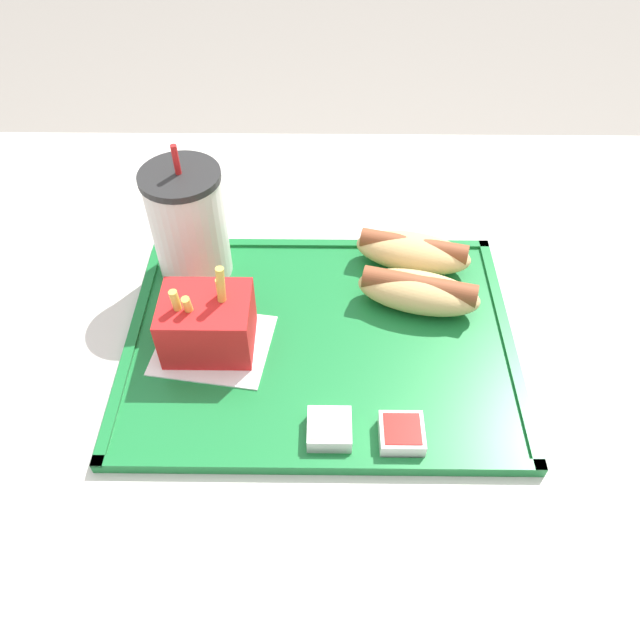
# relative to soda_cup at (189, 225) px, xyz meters

# --- Properties ---
(ground_plane) EXTENTS (8.00, 8.00, 0.00)m
(ground_plane) POSITION_rel_soda_cup_xyz_m (0.19, -0.13, -0.80)
(ground_plane) COLOR gray
(dining_table) EXTENTS (1.47, 0.94, 0.72)m
(dining_table) POSITION_rel_soda_cup_xyz_m (0.19, -0.13, -0.44)
(dining_table) COLOR beige
(dining_table) RESTS_ON ground_plane
(food_tray) EXTENTS (0.44, 0.34, 0.01)m
(food_tray) POSITION_rel_soda_cup_xyz_m (0.16, -0.11, -0.08)
(food_tray) COLOR #197233
(food_tray) RESTS_ON dining_table
(paper_napkin) EXTENTS (0.14, 0.12, 0.00)m
(paper_napkin) POSITION_rel_soda_cup_xyz_m (0.04, -0.13, -0.07)
(paper_napkin) COLOR white
(paper_napkin) RESTS_ON food_tray
(soda_cup) EXTENTS (0.09, 0.09, 0.18)m
(soda_cup) POSITION_rel_soda_cup_xyz_m (0.00, 0.00, 0.00)
(soda_cup) COLOR silver
(soda_cup) RESTS_ON food_tray
(hot_dog_far) EXTENTS (0.15, 0.09, 0.05)m
(hot_dog_far) POSITION_rel_soda_cup_xyz_m (0.27, 0.01, -0.05)
(hot_dog_far) COLOR #DBB270
(hot_dog_far) RESTS_ON food_tray
(hot_dog_near) EXTENTS (0.15, 0.09, 0.05)m
(hot_dog_near) POSITION_rel_soda_cup_xyz_m (0.27, -0.06, -0.05)
(hot_dog_near) COLOR #DBB270
(hot_dog_near) RESTS_ON food_tray
(fries_carton) EXTENTS (0.10, 0.08, 0.11)m
(fries_carton) POSITION_rel_soda_cup_xyz_m (0.03, -0.12, -0.04)
(fries_carton) COLOR red
(fries_carton) RESTS_ON food_tray
(sauce_cup_mayo) EXTENTS (0.04, 0.04, 0.02)m
(sauce_cup_mayo) POSITION_rel_soda_cup_xyz_m (0.17, -0.24, -0.06)
(sauce_cup_mayo) COLOR silver
(sauce_cup_mayo) RESTS_ON food_tray
(sauce_cup_ketchup) EXTENTS (0.04, 0.04, 0.02)m
(sauce_cup_ketchup) POSITION_rel_soda_cup_xyz_m (0.24, -0.25, -0.06)
(sauce_cup_ketchup) COLOR silver
(sauce_cup_ketchup) RESTS_ON food_tray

